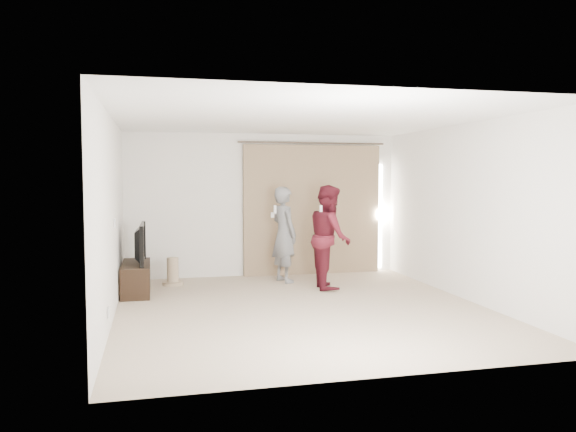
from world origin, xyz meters
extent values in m
plane|color=tan|center=(0.00, 0.00, 0.00)|extent=(5.50, 5.50, 0.00)
cube|color=white|center=(0.00, 2.75, 1.30)|extent=(5.00, 0.04, 2.60)
cube|color=white|center=(-2.50, 0.00, 1.30)|extent=(0.04, 5.50, 2.60)
cube|color=white|center=(-2.48, 0.40, 1.20)|extent=(0.02, 0.08, 0.12)
cube|color=white|center=(-2.48, -0.90, 0.30)|extent=(0.02, 0.08, 0.12)
cube|color=white|center=(0.00, 0.00, 2.60)|extent=(5.00, 5.50, 0.01)
cube|color=#9C805F|center=(0.90, 2.68, 1.20)|extent=(2.60, 0.10, 2.40)
cylinder|color=brown|center=(0.90, 2.68, 2.44)|extent=(2.80, 0.03, 0.03)
cube|color=white|center=(2.26, 2.72, 1.05)|extent=(0.08, 0.04, 2.00)
cube|color=black|center=(-2.27, 1.60, 0.23)|extent=(0.42, 1.22, 0.47)
imported|color=black|center=(-2.27, 1.60, 0.78)|extent=(0.16, 1.08, 0.62)
cylinder|color=tan|center=(-1.69, 2.13, 0.03)|extent=(0.35, 0.35, 0.06)
cylinder|color=tan|center=(-1.69, 2.13, 0.26)|extent=(0.19, 0.19, 0.41)
imported|color=slate|center=(0.20, 2.00, 0.82)|extent=(0.57, 0.70, 1.65)
cube|color=white|center=(0.02, 1.90, 1.26)|extent=(0.04, 0.04, 0.14)
cube|color=white|center=(0.02, 2.12, 1.15)|extent=(0.05, 0.05, 0.09)
imported|color=#53131E|center=(0.80, 1.29, 0.84)|extent=(0.73, 0.88, 1.68)
cube|color=white|center=(0.62, 1.19, 1.29)|extent=(0.04, 0.04, 0.14)
cube|color=white|center=(0.62, 1.41, 1.18)|extent=(0.05, 0.05, 0.09)
camera|label=1|loc=(-1.96, -7.37, 1.81)|focal=35.00mm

